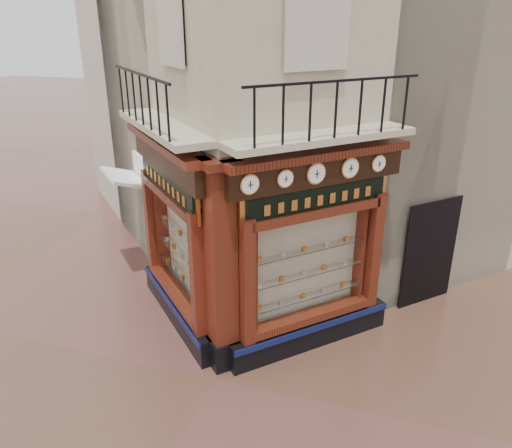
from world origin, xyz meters
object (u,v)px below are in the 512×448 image
at_px(clock_d, 350,168).
at_px(clock_b, 285,179).
at_px(signboard_left, 167,184).
at_px(awning, 134,269).
at_px(clock_e, 378,163).
at_px(clock_c, 316,173).
at_px(signboard_right, 318,199).
at_px(clock_a, 249,184).
at_px(corner_pilaster, 221,272).

bearing_deg(clock_d, clock_b, -180.00).
bearing_deg(clock_d, signboard_left, 140.41).
relative_size(clock_b, awning, 0.21).
relative_size(clock_d, clock_e, 1.18).
height_order(clock_e, signboard_left, clock_e).
bearing_deg(clock_c, signboard_right, 36.77).
xyz_separation_m(clock_a, awning, (-4.11, 2.92, -3.62)).
height_order(clock_a, signboard_right, clock_a).
bearing_deg(clock_b, clock_e, 0.00).
distance_m(clock_b, awning, 6.33).
xyz_separation_m(clock_c, clock_e, (0.96, 0.96, 0.00)).
bearing_deg(clock_e, clock_b, -180.00).
height_order(corner_pilaster, signboard_right, corner_pilaster).
distance_m(clock_b, clock_e, 1.96).
relative_size(corner_pilaster, clock_e, 12.44).
bearing_deg(clock_b, signboard_right, 8.34).
distance_m(clock_a, signboard_left, 2.33).
distance_m(clock_a, awning, 6.20).
bearing_deg(signboard_right, clock_c, -143.23).
relative_size(corner_pilaster, clock_a, 11.54).
bearing_deg(clock_c, clock_e, 0.00).
xyz_separation_m(clock_b, signboard_left, (-2.47, 0.61, -0.52)).
relative_size(signboard_left, signboard_right, 1.03).
relative_size(clock_d, signboard_left, 0.17).
bearing_deg(clock_a, clock_c, 0.00).
height_order(clock_c, awning, clock_c).
distance_m(clock_a, clock_b, 0.65).
relative_size(clock_d, awning, 0.26).
height_order(corner_pilaster, clock_b, corner_pilaster).
bearing_deg(clock_d, corner_pilaster, 169.55).
height_order(clock_b, clock_c, clock_c).
xyz_separation_m(clock_b, clock_e, (1.39, 1.39, 0.00)).
relative_size(clock_b, clock_d, 0.83).
xyz_separation_m(clock_c, signboard_left, (-2.90, 0.18, -0.52)).
height_order(clock_a, clock_b, clock_a).
bearing_deg(signboard_left, clock_c, -138.61).
relative_size(clock_a, signboard_left, 0.15).
xyz_separation_m(corner_pilaster, clock_e, (2.39, 1.79, 1.67)).
distance_m(clock_a, clock_d, 1.97).
xyz_separation_m(clock_d, signboard_right, (-0.48, -0.32, -0.52)).
height_order(corner_pilaster, clock_e, corner_pilaster).
distance_m(clock_c, clock_d, 0.71).
bearing_deg(clock_a, clock_d, 0.00).
xyz_separation_m(clock_a, clock_b, (0.46, 0.46, -0.00)).
bearing_deg(awning, signboard_left, -176.24).
relative_size(clock_c, signboard_left, 0.17).
relative_size(clock_c, clock_e, 1.20).
distance_m(corner_pilaster, clock_c, 2.36).
distance_m(clock_d, clock_e, 0.64).
distance_m(clock_e, signboard_right, 1.32).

